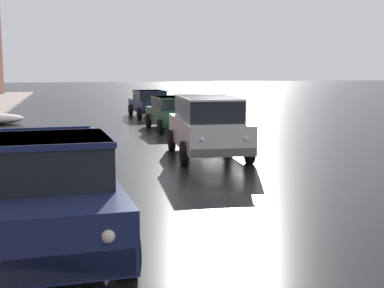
{
  "coord_description": "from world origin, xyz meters",
  "views": [
    {
      "loc": [
        -1.46,
        -0.08,
        2.68
      ],
      "look_at": [
        1.05,
        10.8,
        1.08
      ],
      "focal_mm": 49.96,
      "sensor_mm": 36.0,
      "label": 1
    }
  ],
  "objects_px": {
    "pickup_truck_darkblue_approaching_near_lane": "(43,191)",
    "suv_white_parked_kerbside_close": "(208,124)",
    "sedan_darkblue_parked_far_down_block": "(150,103)",
    "sedan_green_parked_kerbside_mid": "(173,112)"
  },
  "relations": [
    {
      "from": "sedan_green_parked_kerbside_mid",
      "to": "sedan_darkblue_parked_far_down_block",
      "type": "bearing_deg",
      "value": 90.31
    },
    {
      "from": "sedan_green_parked_kerbside_mid",
      "to": "sedan_darkblue_parked_far_down_block",
      "type": "distance_m",
      "value": 6.41
    },
    {
      "from": "sedan_green_parked_kerbside_mid",
      "to": "sedan_darkblue_parked_far_down_block",
      "type": "relative_size",
      "value": 1.02
    },
    {
      "from": "pickup_truck_darkblue_approaching_near_lane",
      "to": "sedan_green_parked_kerbside_mid",
      "type": "bearing_deg",
      "value": 72.0
    },
    {
      "from": "pickup_truck_darkblue_approaching_near_lane",
      "to": "suv_white_parked_kerbside_close",
      "type": "height_order",
      "value": "suv_white_parked_kerbside_close"
    },
    {
      "from": "pickup_truck_darkblue_approaching_near_lane",
      "to": "sedan_darkblue_parked_far_down_block",
      "type": "relative_size",
      "value": 1.21
    },
    {
      "from": "sedan_green_parked_kerbside_mid",
      "to": "pickup_truck_darkblue_approaching_near_lane",
      "type": "bearing_deg",
      "value": -108.0
    },
    {
      "from": "pickup_truck_darkblue_approaching_near_lane",
      "to": "suv_white_parked_kerbside_close",
      "type": "bearing_deg",
      "value": 59.31
    },
    {
      "from": "sedan_darkblue_parked_far_down_block",
      "to": "pickup_truck_darkblue_approaching_near_lane",
      "type": "bearing_deg",
      "value": -102.68
    },
    {
      "from": "pickup_truck_darkblue_approaching_near_lane",
      "to": "sedan_darkblue_parked_far_down_block",
      "type": "height_order",
      "value": "pickup_truck_darkblue_approaching_near_lane"
    }
  ]
}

